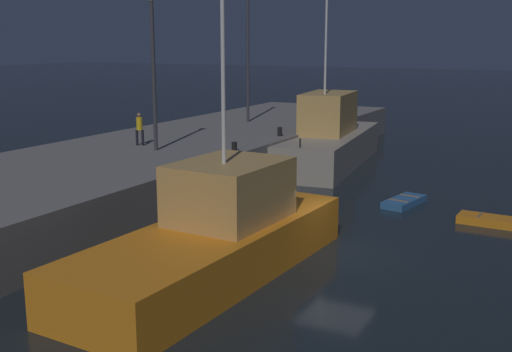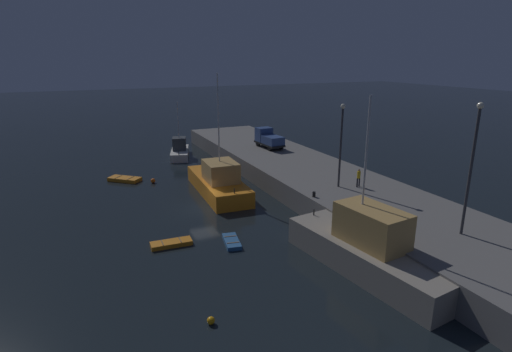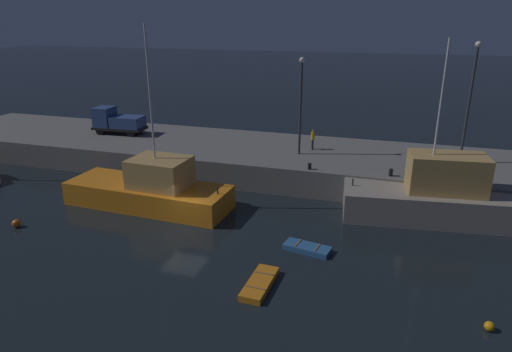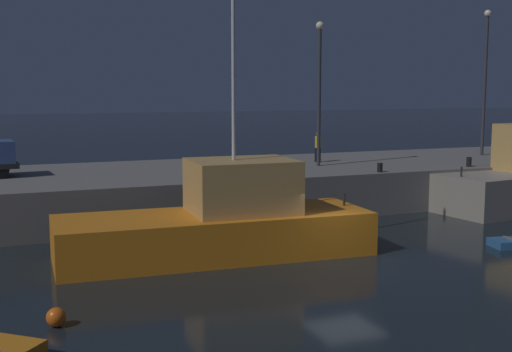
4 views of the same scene
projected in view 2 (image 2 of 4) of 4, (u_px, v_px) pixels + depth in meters
ground_plane at (204, 209)px, 39.39m from camera, size 320.00×320.00×0.00m
pier_quay at (319, 182)px, 44.23m from camera, size 62.69×10.75×2.16m
fishing_trawler_red at (180, 150)px, 59.51m from camera, size 7.55×4.31×7.98m
fishing_boat_blue at (219, 182)px, 43.50m from camera, size 12.12×4.46×12.56m
fishing_boat_white at (369, 250)px, 27.70m from camera, size 13.32×5.62×11.79m
dinghy_orange_near at (125, 179)px, 48.22m from camera, size 3.67×3.85×0.46m
rowboat_white_mid at (171, 243)px, 31.74m from camera, size 1.26×3.19×0.39m
dinghy_red_small at (232, 241)px, 32.10m from camera, size 2.88×1.58×0.36m
mooring_buoy_near at (153, 181)px, 47.40m from camera, size 0.54×0.54×0.54m
mooring_buoy_mid at (211, 321)px, 22.40m from camera, size 0.44×0.44×0.44m
lamp_post_west at (341, 139)px, 37.83m from camera, size 0.44×0.44×7.85m
lamp_post_east at (472, 161)px, 27.22m from camera, size 0.44×0.44×9.15m
utility_truck at (269, 139)px, 55.49m from camera, size 5.18×2.39×2.55m
dockworker at (359, 177)px, 38.78m from camera, size 0.40×0.45×1.75m
bollard_west at (358, 216)px, 31.14m from camera, size 0.28×0.28×0.53m
bollard_central at (314, 194)px, 36.17m from camera, size 0.28×0.28×0.47m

